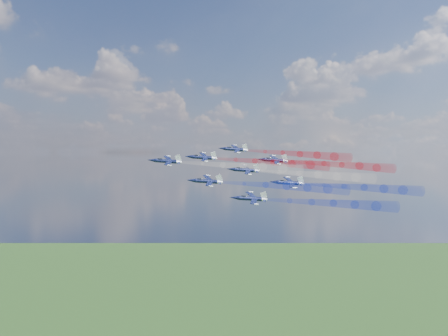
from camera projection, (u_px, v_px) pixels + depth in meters
jet_lead at (166, 161)px, 167.74m from camera, size 14.31×13.57×6.54m
trail_lead at (243, 166)px, 171.72m from camera, size 37.35×22.83×7.53m
jet_inner_left at (206, 181)px, 158.10m from camera, size 14.31×13.57×6.54m
trail_inner_left at (287, 186)px, 162.08m from camera, size 37.35×22.83×7.53m
jet_inner_right at (202, 157)px, 178.80m from camera, size 14.31×13.57×6.54m
trail_inner_right at (274, 162)px, 182.78m from camera, size 37.35×22.83×7.53m
jet_outer_left at (250, 199)px, 150.36m from camera, size 14.31×13.57×6.54m
trail_outer_left at (334, 203)px, 154.34m from camera, size 37.35×22.83×7.53m
jet_center_third at (245, 170)px, 171.28m from camera, size 14.31×13.57×6.54m
trail_center_third at (318, 175)px, 175.26m from camera, size 37.35×22.83×7.53m
jet_outer_right at (234, 149)px, 192.36m from camera, size 14.31×13.57×6.54m
trail_outer_right at (300, 154)px, 196.34m from camera, size 37.35×22.83×7.53m
jet_rear_left at (288, 183)px, 163.64m from camera, size 14.31×13.57×6.54m
trail_rear_left at (364, 188)px, 167.62m from camera, size 37.35×22.83×7.53m
jet_rear_right at (274, 160)px, 183.50m from camera, size 14.31×13.57×6.54m
trail_rear_right at (342, 165)px, 187.48m from camera, size 37.35×22.83×7.53m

